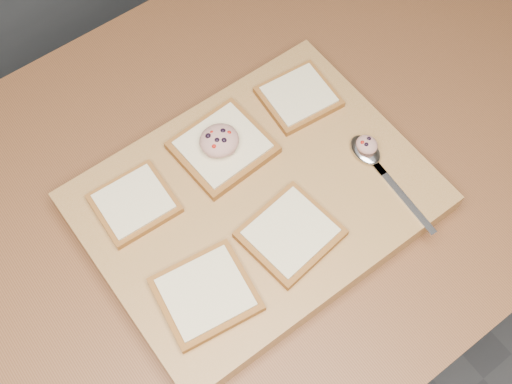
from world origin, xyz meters
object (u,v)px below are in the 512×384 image
Objects in this scene: cutting_board at (256,201)px; tuna_salad_dollop at (219,140)px; bread_far_center at (223,147)px; spoon at (371,157)px.

tuna_salad_dollop is at bearing 89.30° from cutting_board.
cutting_board is 0.11m from tuna_salad_dollop.
spoon is (0.17, -0.15, -0.00)m from bread_far_center.
bread_far_center reaches higher than cutting_board.
tuna_salad_dollop reaches higher than bread_far_center.
cutting_board is at bearing -93.73° from bread_far_center.
bread_far_center is (0.01, 0.09, 0.03)m from cutting_board.
cutting_board is 0.19m from spoon.
spoon is at bearing -39.80° from tuna_salad_dollop.
bread_far_center is at bearing -6.09° from tuna_salad_dollop.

